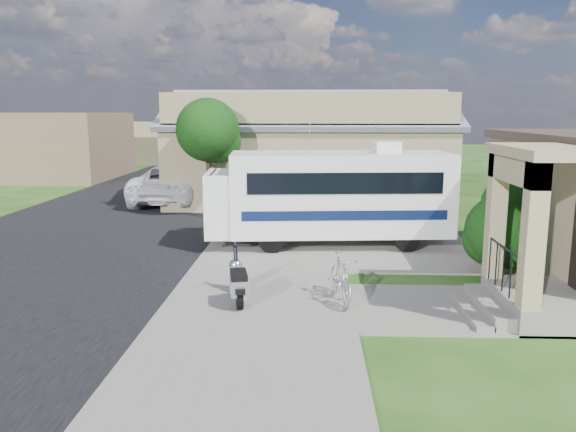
{
  "coord_description": "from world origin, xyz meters",
  "views": [
    {
      "loc": [
        0.1,
        -12.25,
        4.04
      ],
      "look_at": [
        -0.5,
        2.5,
        1.3
      ],
      "focal_mm": 35.0,
      "sensor_mm": 36.0,
      "label": 1
    }
  ],
  "objects_px": {
    "shrub": "(503,227)",
    "garden_hose": "(479,299)",
    "motorhome": "(331,194)",
    "bicycle": "(341,280)",
    "scooter": "(238,281)",
    "pickup_truck": "(177,183)",
    "van": "(199,166)"
  },
  "relations": [
    {
      "from": "shrub",
      "to": "motorhome",
      "type": "bearing_deg",
      "value": 143.95
    },
    {
      "from": "scooter",
      "to": "bicycle",
      "type": "distance_m",
      "value": 2.18
    },
    {
      "from": "bicycle",
      "to": "garden_hose",
      "type": "relative_size",
      "value": 4.85
    },
    {
      "from": "shrub",
      "to": "van",
      "type": "relative_size",
      "value": 0.39
    },
    {
      "from": "scooter",
      "to": "motorhome",
      "type": "bearing_deg",
      "value": 57.59
    },
    {
      "from": "scooter",
      "to": "garden_hose",
      "type": "bearing_deg",
      "value": -7.32
    },
    {
      "from": "van",
      "to": "pickup_truck",
      "type": "bearing_deg",
      "value": -93.84
    },
    {
      "from": "motorhome",
      "to": "bicycle",
      "type": "height_order",
      "value": "motorhome"
    },
    {
      "from": "scooter",
      "to": "pickup_truck",
      "type": "bearing_deg",
      "value": 97.31
    },
    {
      "from": "motorhome",
      "to": "scooter",
      "type": "xyz_separation_m",
      "value": [
        -2.14,
        -5.46,
        -1.1
      ]
    },
    {
      "from": "bicycle",
      "to": "van",
      "type": "distance_m",
      "value": 22.44
    },
    {
      "from": "pickup_truck",
      "to": "bicycle",
      "type": "bearing_deg",
      "value": 118.54
    },
    {
      "from": "scooter",
      "to": "pickup_truck",
      "type": "xyz_separation_m",
      "value": [
        -4.55,
        13.71,
        0.38
      ]
    },
    {
      "from": "garden_hose",
      "to": "motorhome",
      "type": "bearing_deg",
      "value": 120.61
    },
    {
      "from": "motorhome",
      "to": "van",
      "type": "distance_m",
      "value": 17.48
    },
    {
      "from": "motorhome",
      "to": "shrub",
      "type": "xyz_separation_m",
      "value": [
        4.17,
        -3.04,
        -0.37
      ]
    },
    {
      "from": "shrub",
      "to": "pickup_truck",
      "type": "xyz_separation_m",
      "value": [
        -10.85,
        11.29,
        -0.35
      ]
    },
    {
      "from": "shrub",
      "to": "garden_hose",
      "type": "xyz_separation_m",
      "value": [
        -1.14,
        -2.09,
        -1.15
      ]
    },
    {
      "from": "scooter",
      "to": "garden_hose",
      "type": "distance_m",
      "value": 5.2
    },
    {
      "from": "motorhome",
      "to": "bicycle",
      "type": "bearing_deg",
      "value": -94.18
    },
    {
      "from": "motorhome",
      "to": "pickup_truck",
      "type": "xyz_separation_m",
      "value": [
        -6.68,
        8.25,
        -0.72
      ]
    },
    {
      "from": "pickup_truck",
      "to": "garden_hose",
      "type": "relative_size",
      "value": 18.09
    },
    {
      "from": "van",
      "to": "garden_hose",
      "type": "distance_m",
      "value": 23.41
    },
    {
      "from": "shrub",
      "to": "garden_hose",
      "type": "distance_m",
      "value": 2.65
    },
    {
      "from": "bicycle",
      "to": "pickup_truck",
      "type": "height_order",
      "value": "pickup_truck"
    },
    {
      "from": "motorhome",
      "to": "van",
      "type": "relative_size",
      "value": 1.22
    },
    {
      "from": "shrub",
      "to": "scooter",
      "type": "bearing_deg",
      "value": -158.96
    },
    {
      "from": "garden_hose",
      "to": "shrub",
      "type": "bearing_deg",
      "value": 61.5
    },
    {
      "from": "bicycle",
      "to": "garden_hose",
      "type": "distance_m",
      "value": 3.03
    },
    {
      "from": "shrub",
      "to": "pickup_truck",
      "type": "height_order",
      "value": "shrub"
    },
    {
      "from": "scooter",
      "to": "van",
      "type": "height_order",
      "value": "van"
    },
    {
      "from": "van",
      "to": "motorhome",
      "type": "bearing_deg",
      "value": -73.33
    }
  ]
}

